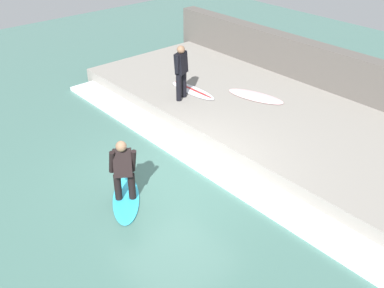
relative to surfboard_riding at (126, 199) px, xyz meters
The scene contains 9 objects.
ground_plane 1.26m from the surfboard_riding, ahead, with size 28.00×28.00×0.00m, color #426B60.
concrete_ledge 4.83m from the surfboard_riding, ahead, with size 4.40×12.47×0.42m, color gray.
back_wall 7.32m from the surfboard_riding, ahead, with size 0.50×13.09×1.62m, color #544F49.
wave_foam_crest 2.23m from the surfboard_riding, ahead, with size 0.80×11.85×0.11m, color silver.
surfboard_riding is the anchor object (origin of this frame).
surfer_riding 0.78m from the surfboard_riding, behind, with size 0.54×0.56×1.36m.
surfer_waiting_near 4.44m from the surfboard_riding, 34.34° to the left, with size 0.50×0.36×1.54m.
surfboard_waiting_near 4.83m from the surfboard_riding, 32.10° to the left, with size 0.52×1.73×0.07m.
surfboard_spare 5.28m from the surfboard_riding, 11.85° to the left, with size 1.01×1.80×0.06m.
Camera 1 is at (-5.11, -6.47, 5.79)m, focal length 42.00 mm.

